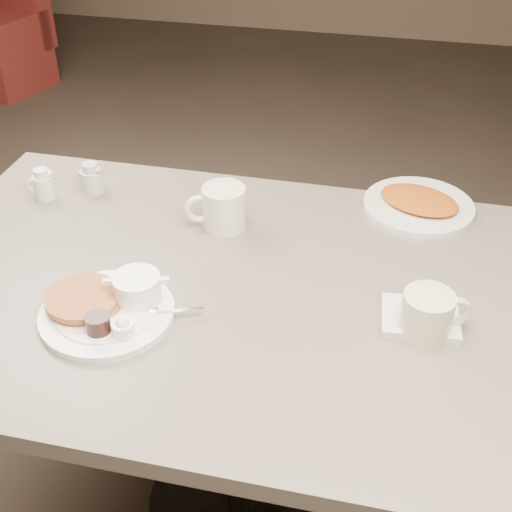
% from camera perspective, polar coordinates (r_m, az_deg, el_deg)
% --- Properties ---
extents(diner_table, '(1.50, 0.90, 0.75)m').
position_cam_1_polar(diner_table, '(1.49, -0.17, -7.91)').
color(diner_table, slate).
rests_on(diner_table, ground).
extents(main_plate, '(0.34, 0.32, 0.07)m').
position_cam_1_polar(main_plate, '(1.34, -12.24, -4.03)').
color(main_plate, white).
rests_on(main_plate, diner_table).
extents(coffee_mug_near, '(0.15, 0.12, 0.09)m').
position_cam_1_polar(coffee_mug_near, '(1.29, 14.35, -4.76)').
color(coffee_mug_near, beige).
rests_on(coffee_mug_near, diner_table).
extents(napkin, '(0.15, 0.13, 0.02)m').
position_cam_1_polar(napkin, '(1.34, 13.65, -5.14)').
color(napkin, silver).
rests_on(napkin, diner_table).
extents(coffee_mug_far, '(0.15, 0.13, 0.10)m').
position_cam_1_polar(coffee_mug_far, '(1.55, -2.87, 4.10)').
color(coffee_mug_far, white).
rests_on(coffee_mug_far, diner_table).
extents(creamer_left, '(0.07, 0.05, 0.08)m').
position_cam_1_polar(creamer_left, '(1.74, -17.50, 5.72)').
color(creamer_left, white).
rests_on(creamer_left, diner_table).
extents(creamer_right, '(0.08, 0.06, 0.08)m').
position_cam_1_polar(creamer_right, '(1.73, -13.68, 6.30)').
color(creamer_right, beige).
rests_on(creamer_right, diner_table).
extents(hash_plate, '(0.35, 0.35, 0.04)m').
position_cam_1_polar(hash_plate, '(1.67, 13.55, 4.28)').
color(hash_plate, silver).
rests_on(hash_plate, diner_table).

